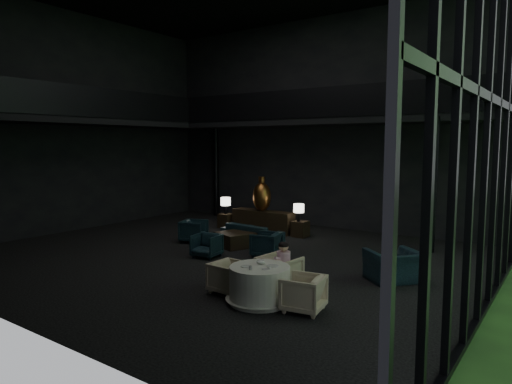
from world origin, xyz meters
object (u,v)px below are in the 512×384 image
Objects in this scene: sofa at (252,230)px; dining_chair_east at (303,292)px; bronze_urn at (262,196)px; dining_table at (260,287)px; lounge_armchair_east at (266,243)px; coffee_table at (235,239)px; lounge_armchair_south at (207,245)px; child at (283,256)px; side_table_left at (226,221)px; lounge_armchair_west at (194,230)px; side_table_right at (300,229)px; table_lamp_right at (299,209)px; table_lamp_left at (226,202)px; window_armchair at (393,260)px; console at (263,221)px; dining_chair_west at (229,276)px; dining_chair_north at (279,270)px.

dining_chair_east is at bearing 139.40° from sofa.
dining_table is at bearing -55.70° from bronze_urn.
lounge_armchair_east reaches higher than coffee_table.
bronze_urn reaches higher than sofa.
lounge_armchair_south is 3.64m from child.
side_table_left is 0.65× the size of lounge_armchair_west.
sofa is 1.53× the size of dining_table.
side_table_right is at bearing 70.06° from coffee_table.
coffee_table is at bearing -110.88° from table_lamp_right.
sofa is (2.37, -1.57, 0.15)m from side_table_left.
table_lamp_left is 3.28m from side_table_right.
lounge_armchair_west is 6.82m from window_armchair.
console is 3.18× the size of dining_chair_east.
table_lamp_right is at bearing -90.00° from side_table_right.
dining_chair_west is at bearing -50.39° from side_table_left.
table_lamp_right is 6.70m from dining_table.
window_armchair is 2.99m from dining_chair_east.
dining_chair_north is at bearing -52.05° from bronze_urn.
table_lamp_left is at bearing -41.58° from child.
lounge_armchair_east is 1.07× the size of dining_chair_west.
table_lamp_left reaches higher than child.
bronze_urn is 2.05m from sofa.
lounge_armchair_south is at bearing -125.19° from dining_chair_east.
bronze_urn is at bearing -77.40° from window_armchair.
bronze_urn is 6.99m from dining_chair_west.
lounge_armchair_east is at bearing -54.07° from console.
bronze_urn is 4.21m from lounge_armchair_south.
child reaches higher than lounge_armchair_west.
child is at bearing 138.20° from sofa.
dining_table is (-1.73, -2.98, -0.19)m from window_armchair.
side_table_left is 3.20m from side_table_right.
table_lamp_right is 0.85× the size of dining_chair_west.
window_armchair is at bearing -36.79° from side_table_right.
dining_chair_east is (4.33, -2.10, 0.04)m from lounge_armchair_south.
sofa is at bearing -33.20° from table_lamp_left.
dining_chair_north is at bearing -29.68° from lounge_armchair_south.
sofa is 0.82m from coffee_table.
bronze_urn is 6.82m from window_armchair.
sofa is 3.31× the size of child.
side_table_left is 0.72m from table_lamp_left.
window_armchair is (3.77, -0.27, 0.13)m from lounge_armchair_east.
console is at bearing -77.95° from window_armchair.
table_lamp_right is 0.52× the size of window_armchair.
console is 4.17m from lounge_armchair_south.
child is (4.23, -5.30, -0.54)m from bronze_urn.
lounge_armchair_west is at bearing -53.22° from window_armchair.
table_lamp_left is at bearing -138.87° from lounge_armchair_east.
table_lamp_left is 4.64m from lounge_armchair_south.
table_lamp_left is at bearing 133.81° from dining_table.
console is 6.85m from child.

